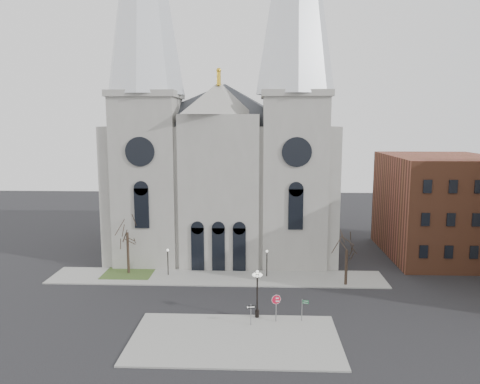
{
  "coord_description": "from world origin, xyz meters",
  "views": [
    {
      "loc": [
        4.98,
        -42.86,
        18.66
      ],
      "look_at": [
        2.91,
        8.0,
        10.94
      ],
      "focal_mm": 35.0,
      "sensor_mm": 36.0,
      "label": 1
    }
  ],
  "objects_px": {
    "globe_lamp": "(257,288)",
    "street_name_sign": "(303,308)",
    "one_way_sign": "(251,311)",
    "stop_sign": "(276,302)"
  },
  "relations": [
    {
      "from": "one_way_sign",
      "to": "street_name_sign",
      "type": "relative_size",
      "value": 0.94
    },
    {
      "from": "globe_lamp",
      "to": "one_way_sign",
      "type": "height_order",
      "value": "globe_lamp"
    },
    {
      "from": "street_name_sign",
      "to": "one_way_sign",
      "type": "bearing_deg",
      "value": -156.73
    },
    {
      "from": "globe_lamp",
      "to": "street_name_sign",
      "type": "relative_size",
      "value": 2.2
    },
    {
      "from": "stop_sign",
      "to": "globe_lamp",
      "type": "distance_m",
      "value": 2.25
    },
    {
      "from": "stop_sign",
      "to": "street_name_sign",
      "type": "relative_size",
      "value": 1.24
    },
    {
      "from": "stop_sign",
      "to": "street_name_sign",
      "type": "bearing_deg",
      "value": 8.32
    },
    {
      "from": "one_way_sign",
      "to": "street_name_sign",
      "type": "height_order",
      "value": "street_name_sign"
    },
    {
      "from": "stop_sign",
      "to": "one_way_sign",
      "type": "distance_m",
      "value": 2.54
    },
    {
      "from": "one_way_sign",
      "to": "street_name_sign",
      "type": "bearing_deg",
      "value": 0.22
    }
  ]
}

